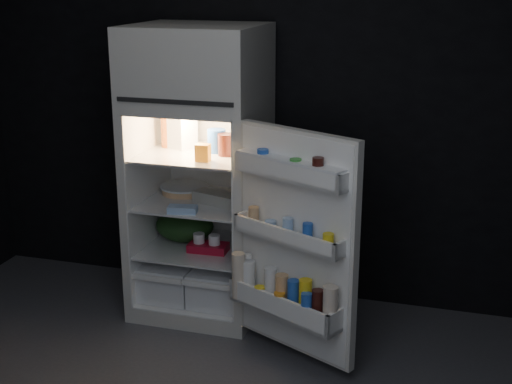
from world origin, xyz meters
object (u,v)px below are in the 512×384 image
(milk_jug, at_px, (182,129))
(yogurt_tray, at_px, (208,247))
(egg_carton, at_px, (217,198))
(fridge_door, at_px, (293,249))
(refrigerator, at_px, (201,162))

(milk_jug, distance_m, yogurt_tray, 0.75)
(milk_jug, bearing_deg, egg_carton, -1.62)
(fridge_door, relative_size, milk_jug, 5.08)
(refrigerator, height_order, milk_jug, refrigerator)
(refrigerator, xyz_separation_m, milk_jug, (-0.14, 0.05, 0.19))
(refrigerator, bearing_deg, egg_carton, -30.94)
(yogurt_tray, bearing_deg, fridge_door, -36.30)
(refrigerator, relative_size, milk_jug, 7.42)
(refrigerator, xyz_separation_m, egg_carton, (0.13, -0.08, -0.19))
(refrigerator, bearing_deg, milk_jug, 160.16)
(milk_jug, relative_size, yogurt_tray, 1.00)
(fridge_door, xyz_separation_m, egg_carton, (-0.58, 0.46, 0.08))
(refrigerator, relative_size, yogurt_tray, 7.42)
(fridge_door, distance_m, yogurt_tray, 0.80)
(refrigerator, height_order, yogurt_tray, refrigerator)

